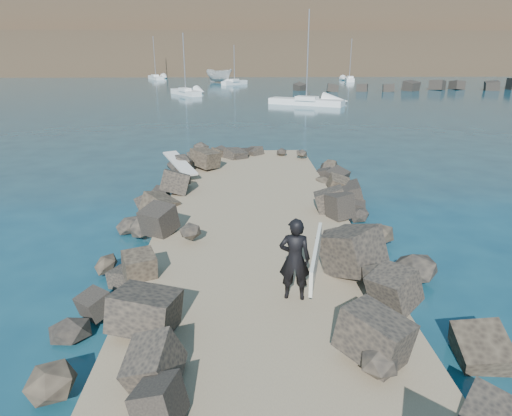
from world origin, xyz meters
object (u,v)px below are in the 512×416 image
object	(u,v)px
surfboard_resting	(180,166)
sailboat_d	(349,79)
surfer_with_board	(298,259)
boat_imported	(219,76)

from	to	relation	value
surfboard_resting	sailboat_d	distance (m)	73.87
surfer_with_board	sailboat_d	world-z (taller)	sailboat_d
boat_imported	surfer_with_board	bearing A→B (deg)	-128.17
boat_imported	sailboat_d	bearing A→B (deg)	-34.53
surfboard_resting	sailboat_d	size ratio (longest dim) A/B	0.31
surfboard_resting	surfer_with_board	xyz separation A→B (m)	(3.73, -10.28, 0.49)
surfboard_resting	boat_imported	distance (m)	66.96
boat_imported	sailboat_d	world-z (taller)	sailboat_d
boat_imported	sailboat_d	size ratio (longest dim) A/B	0.83
surfboard_resting	boat_imported	size ratio (longest dim) A/B	0.38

